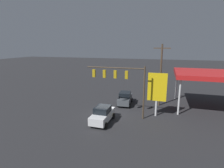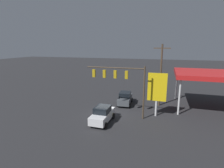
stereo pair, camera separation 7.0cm
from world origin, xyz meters
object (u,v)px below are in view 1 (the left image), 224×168
at_px(traffic_signal_assembly, 120,78).
at_px(utility_pole, 161,74).
at_px(price_sign, 157,88).
at_px(sedan_far, 125,98).
at_px(sedan_waiting, 103,114).

relative_size(traffic_signal_assembly, utility_pole, 0.81).
bearing_deg(price_sign, traffic_signal_assembly, 17.32).
relative_size(traffic_signal_assembly, sedan_far, 1.66).
bearing_deg(price_sign, utility_pole, -92.91).
bearing_deg(sedan_waiting, utility_pole, 143.20).
bearing_deg(sedan_waiting, traffic_signal_assembly, 148.57).
distance_m(price_sign, sedan_far, 6.61).
bearing_deg(sedan_waiting, price_sign, 122.93).
distance_m(traffic_signal_assembly, utility_pole, 7.46).
height_order(sedan_waiting, sedan_far, same).
height_order(traffic_signal_assembly, price_sign, traffic_signal_assembly).
xyz_separation_m(utility_pole, sedan_far, (5.14, 0.92, -3.96)).
bearing_deg(utility_pole, traffic_signal_assembly, 50.54).
bearing_deg(price_sign, sedan_far, -34.90).
height_order(utility_pole, sedan_far, utility_pole).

